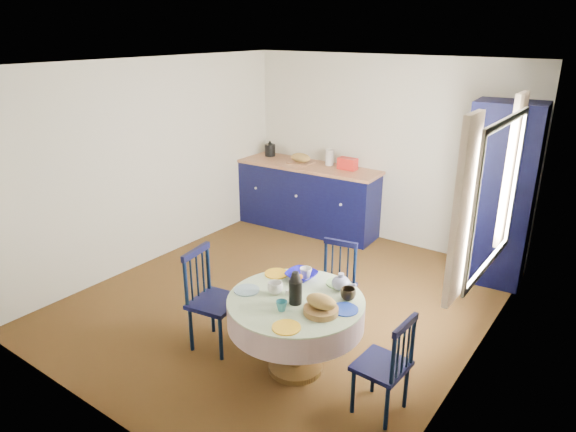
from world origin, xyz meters
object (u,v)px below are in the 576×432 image
chair_right (386,365)px  mug_d (306,273)px  kitchen_counter (308,196)px  mug_a (275,288)px  mug_c (348,294)px  chair_far (335,284)px  chair_left (211,299)px  mug_b (282,306)px  cobalt_bowl (301,275)px  pantry_cabinet (499,195)px  dining_table (297,311)px

chair_right → mug_d: size_ratio=7.74×
kitchen_counter → mug_a: kitchen_counter is taller
chair_right → mug_c: bearing=-116.7°
chair_right → chair_far: bearing=-129.2°
chair_left → kitchen_counter: bearing=8.3°
mug_b → chair_far: bearing=97.2°
chair_far → cobalt_bowl: (-0.05, -0.52, 0.30)m
pantry_cabinet → chair_far: bearing=-122.1°
mug_b → pantry_cabinet: bearing=74.2°
mug_c → mug_d: bearing=167.4°
dining_table → chair_right: (0.85, -0.04, -0.15)m
mug_b → mug_d: (-0.16, 0.58, 0.01)m
chair_left → mug_d: chair_left is taller
mug_c → mug_d: (-0.50, 0.11, 0.00)m
pantry_cabinet → chair_right: pantry_cabinet is taller
chair_left → chair_far: chair_left is taller
pantry_cabinet → mug_c: bearing=-106.4°
kitchen_counter → mug_b: (1.81, -3.10, 0.24)m
mug_c → pantry_cabinet: bearing=78.7°
pantry_cabinet → chair_far: 2.24m
mug_b → mug_c: 0.58m
kitchen_counter → mug_c: size_ratio=17.15×
pantry_cabinet → mug_c: 2.59m
chair_far → cobalt_bowl: 0.60m
kitchen_counter → pantry_cabinet: bearing=-5.9°
kitchen_counter → mug_a: (1.60, -2.90, 0.25)m
mug_c → cobalt_bowl: 0.53m
mug_c → mug_b: bearing=-126.2°
mug_b → mug_c: size_ratio=0.72×
chair_left → chair_right: chair_left is taller
mug_c → mug_d: same height
mug_c → kitchen_counter: bearing=129.3°
chair_left → mug_c: chair_left is taller
cobalt_bowl → chair_far: bearing=84.5°
mug_a → mug_d: (0.06, 0.38, -0.00)m
kitchen_counter → mug_d: 3.03m
mug_b → cobalt_bowl: bearing=108.6°
chair_right → mug_d: bearing=-108.7°
mug_c → mug_d: 0.51m
chair_far → mug_a: bearing=-105.3°
chair_far → chair_right: 1.32m
dining_table → mug_d: bearing=113.2°
dining_table → chair_far: (-0.13, 0.84, -0.15)m
kitchen_counter → mug_b: size_ratio=23.92×
dining_table → cobalt_bowl: bearing=119.0°
chair_left → cobalt_bowl: 0.86m
dining_table → chair_left: (-0.86, -0.14, -0.10)m
dining_table → cobalt_bowl: size_ratio=4.27×
chair_right → mug_d: (-1.00, 0.40, 0.31)m
chair_right → cobalt_bowl: bearing=-106.7°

